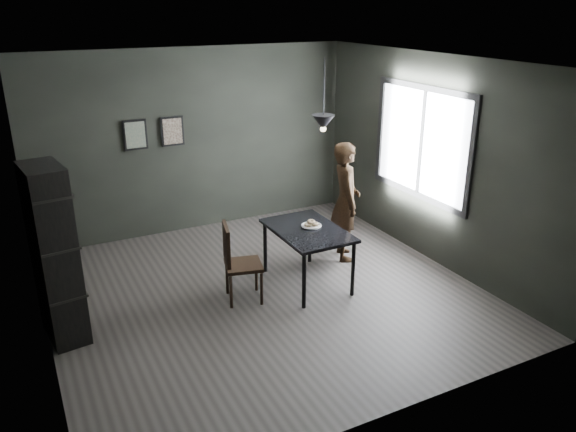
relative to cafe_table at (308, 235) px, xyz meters
name	(u,v)px	position (x,y,z in m)	size (l,w,h in m)	color
ground	(265,293)	(-0.60, 0.00, -0.67)	(5.00, 5.00, 0.00)	#34302D
back_wall	(195,141)	(-0.60, 2.50, 0.73)	(5.00, 0.10, 2.80)	black
ceiling	(261,62)	(-0.60, 0.00, 2.13)	(5.00, 5.00, 0.02)	silver
window_assembly	(421,143)	(1.87, 0.20, 0.93)	(0.04, 1.96, 1.56)	white
cafe_table	(308,235)	(0.00, 0.00, 0.00)	(0.80, 1.20, 0.75)	black
white_plate	(311,226)	(0.08, 0.05, 0.08)	(0.23, 0.23, 0.01)	white
donut_pile	(311,223)	(0.08, 0.05, 0.12)	(0.19, 0.12, 0.08)	beige
woman	(345,201)	(0.85, 0.46, 0.16)	(0.61, 0.40, 1.67)	black
wood_chair	(236,258)	(-0.97, 0.00, -0.11)	(0.52, 0.52, 0.98)	black
shelf_unit	(55,255)	(-2.92, 0.11, 0.29)	(0.36, 0.64, 1.92)	black
pendant_lamp	(323,122)	(0.25, 0.10, 1.38)	(0.28, 0.28, 0.86)	black
framed_print_left	(135,135)	(-1.50, 2.47, 0.93)	(0.34, 0.04, 0.44)	black
framed_print_right	(172,131)	(-0.95, 2.47, 0.93)	(0.34, 0.04, 0.44)	black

